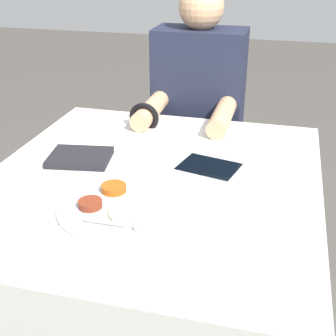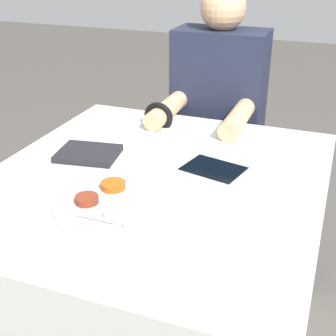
# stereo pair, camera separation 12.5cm
# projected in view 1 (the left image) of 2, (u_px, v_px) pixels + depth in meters

# --- Properties ---
(dining_table) EXTENTS (0.94, 1.03, 0.72)m
(dining_table) POSITION_uv_depth(u_px,v_px,m) (153.00, 278.00, 1.49)
(dining_table) COLOR silver
(dining_table) RESTS_ON ground_plane
(thali_tray) EXTENTS (0.31, 0.31, 0.03)m
(thali_tray) POSITION_uv_depth(u_px,v_px,m) (120.00, 207.00, 1.17)
(thali_tray) COLOR #B7BABF
(thali_tray) RESTS_ON dining_table
(red_notebook) EXTENTS (0.20, 0.17, 0.02)m
(red_notebook) POSITION_uv_depth(u_px,v_px,m) (80.00, 158.00, 1.43)
(red_notebook) COLOR silver
(red_notebook) RESTS_ON dining_table
(tablet_device) EXTENTS (0.21, 0.18, 0.01)m
(tablet_device) POSITION_uv_depth(u_px,v_px,m) (209.00, 168.00, 1.38)
(tablet_device) COLOR #B7B7BC
(tablet_device) RESTS_ON dining_table
(person_diner) EXTENTS (0.37, 0.49, 1.19)m
(person_diner) POSITION_uv_depth(u_px,v_px,m) (196.00, 140.00, 2.00)
(person_diner) COLOR black
(person_diner) RESTS_ON ground_plane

